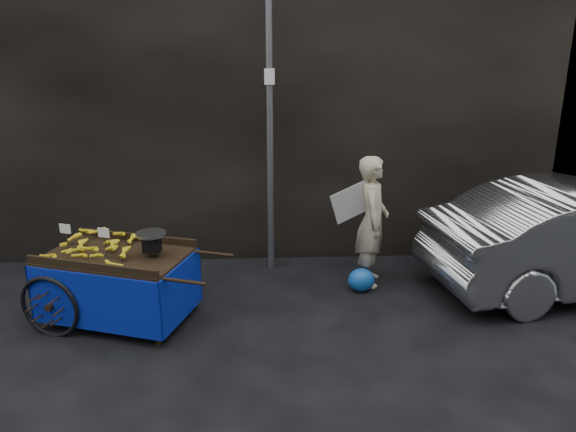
{
  "coord_description": "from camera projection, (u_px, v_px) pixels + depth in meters",
  "views": [
    {
      "loc": [
        0.21,
        -5.39,
        2.89
      ],
      "look_at": [
        0.48,
        0.5,
        0.95
      ],
      "focal_mm": 35.0,
      "sensor_mm": 36.0,
      "label": 1
    }
  ],
  "objects": [
    {
      "name": "ground",
      "position": [
        245.0,
        315.0,
        6.01
      ],
      "size": [
        80.0,
        80.0,
        0.0
      ],
      "primitive_type": "plane",
      "color": "black",
      "rests_on": "ground"
    },
    {
      "name": "building_wall",
      "position": [
        275.0,
        62.0,
        7.71
      ],
      "size": [
        13.5,
        2.0,
        5.0
      ],
      "color": "black",
      "rests_on": "ground"
    },
    {
      "name": "street_pole",
      "position": [
        270.0,
        110.0,
        6.63
      ],
      "size": [
        0.12,
        0.1,
        4.0
      ],
      "color": "slate",
      "rests_on": "ground"
    },
    {
      "name": "banana_cart",
      "position": [
        112.0,
        261.0,
        5.74
      ],
      "size": [
        2.14,
        1.44,
        1.07
      ],
      "rotation": [
        0.0,
        0.0,
        -0.32
      ],
      "color": "black",
      "rests_on": "ground"
    },
    {
      "name": "vendor",
      "position": [
        372.0,
        221.0,
        6.57
      ],
      "size": [
        0.77,
        0.63,
        1.56
      ],
      "rotation": [
        0.0,
        0.0,
        1.38
      ],
      "color": "#C0AF8F",
      "rests_on": "ground"
    },
    {
      "name": "plastic_bag",
      "position": [
        361.0,
        280.0,
        6.53
      ],
      "size": [
        0.31,
        0.25,
        0.28
      ],
      "primitive_type": "ellipsoid",
      "color": "#1653A9",
      "rests_on": "ground"
    }
  ]
}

